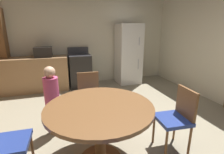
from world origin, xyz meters
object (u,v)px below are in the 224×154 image
(chair_north, at_px, (89,94))
(chair_east, at_px, (177,115))
(person_child, at_px, (52,99))
(chair_west, at_px, (1,140))
(microwave, at_px, (43,52))
(dining_table, at_px, (100,117))
(refrigerator, at_px, (128,54))
(oven_range, at_px, (80,70))

(chair_north, xyz_separation_m, chair_east, (0.99, -1.12, 0.00))
(chair_east, relative_size, person_child, 0.80)
(chair_west, height_order, person_child, person_child)
(chair_west, xyz_separation_m, chair_north, (1.10, 1.01, 0.00))
(microwave, relative_size, chair_west, 0.51)
(microwave, height_order, dining_table, microwave)
(person_child, bearing_deg, chair_north, 76.70)
(refrigerator, relative_size, chair_west, 2.02)
(refrigerator, relative_size, chair_east, 2.02)
(refrigerator, height_order, chair_north, refrigerator)
(refrigerator, bearing_deg, chair_east, -100.26)
(oven_range, xyz_separation_m, chair_north, (-0.08, -1.96, 0.03))
(chair_west, height_order, chair_north, same)
(oven_range, relative_size, refrigerator, 0.62)
(refrigerator, bearing_deg, person_child, -134.95)
(dining_table, bearing_deg, chair_north, 87.06)
(oven_range, xyz_separation_m, person_child, (-0.69, -2.20, 0.11))
(microwave, distance_m, dining_table, 3.13)
(chair_north, bearing_deg, microwave, -153.61)
(oven_range, distance_m, person_child, 2.31)
(refrigerator, xyz_separation_m, microwave, (-2.39, 0.05, 0.15))
(person_child, bearing_deg, dining_table, -0.00)
(refrigerator, bearing_deg, chair_west, -132.01)
(dining_table, bearing_deg, microwave, 104.87)
(oven_range, bearing_deg, dining_table, -92.52)
(microwave, bearing_deg, chair_west, -94.73)
(oven_range, xyz_separation_m, refrigerator, (1.46, -0.05, 0.41))
(oven_range, height_order, person_child, oven_range)
(dining_table, bearing_deg, chair_east, -4.13)
(dining_table, bearing_deg, chair_west, 178.36)
(oven_range, xyz_separation_m, microwave, (-0.93, -0.00, 0.56))
(refrigerator, bearing_deg, dining_table, -118.29)
(oven_range, xyz_separation_m, chair_east, (0.91, -3.08, 0.03))
(dining_table, relative_size, chair_west, 1.44)
(refrigerator, relative_size, microwave, 4.00)
(chair_east, height_order, person_child, person_child)
(dining_table, height_order, chair_north, chair_north)
(microwave, xyz_separation_m, chair_west, (-0.25, -2.97, -0.53))
(microwave, bearing_deg, dining_table, -75.13)
(refrigerator, distance_m, person_child, 3.05)
(microwave, bearing_deg, chair_north, -66.55)
(dining_table, bearing_deg, refrigerator, 61.71)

